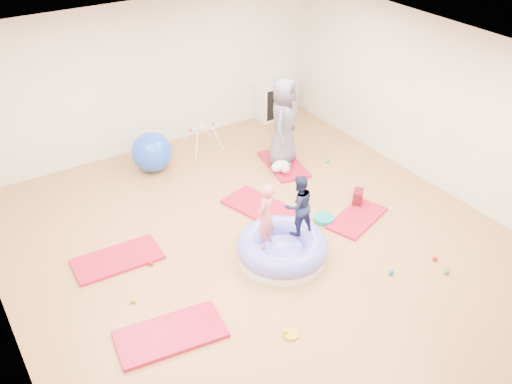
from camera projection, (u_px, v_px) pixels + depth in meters
room at (268, 171)px, 7.59m from camera, size 7.01×8.01×2.81m
gym_mat_front_left at (171, 334)px, 6.97m from camera, size 1.39×0.83×0.05m
gym_mat_mid_left at (117, 259)px, 8.18m from camera, size 1.27×0.67×0.05m
gym_mat_center_back at (261, 208)px, 9.29m from camera, size 0.96×1.39×0.05m
gym_mat_right at (357, 218)px, 9.05m from camera, size 1.18×0.86×0.04m
gym_mat_rear_right at (284, 164)px, 10.49m from camera, size 0.80×1.26×0.05m
inflatable_cushion at (282, 249)px, 8.16m from camera, size 1.32×1.32×0.42m
child_pink at (266, 213)px, 7.68m from camera, size 0.43×0.38×0.98m
child_navy at (299, 202)px, 7.94m from camera, size 0.48×0.39×0.93m
adult_caregiver at (283, 122)px, 10.10m from camera, size 0.93×0.90×1.61m
infant at (281, 167)px, 10.16m from camera, size 0.35×0.36×0.21m
ball_pit_balls at (308, 255)px, 8.24m from camera, size 4.54×3.43×0.07m
exercise_ball_blue at (152, 152)px, 10.18m from camera, size 0.72×0.72×0.72m
exercise_ball_orange at (161, 156)px, 10.42m from camera, size 0.38×0.38×0.38m
infant_play_gym at (202, 134)px, 10.86m from camera, size 0.64×0.61×0.49m
cube_shelf at (275, 101)px, 12.06m from camera, size 0.76×0.38×0.76m
balance_disc at (324, 219)px, 9.01m from camera, size 0.33×0.33×0.07m
backpack at (358, 198)px, 9.34m from camera, size 0.27×0.26×0.27m
yellow_toy at (291, 334)px, 6.98m from camera, size 0.20×0.20×0.03m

